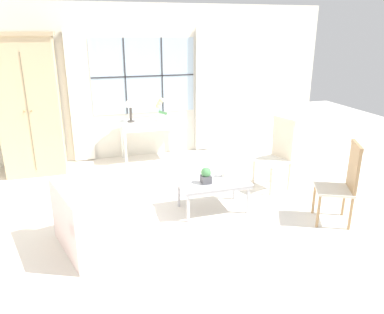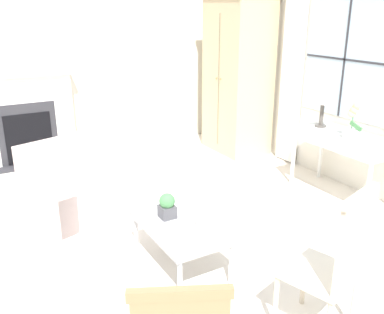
% 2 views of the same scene
% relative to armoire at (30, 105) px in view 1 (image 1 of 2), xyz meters
% --- Properties ---
extents(ground_plane, '(14.00, 14.00, 0.00)m').
position_rel_armoire_xyz_m(ground_plane, '(1.98, -2.62, -1.16)').
color(ground_plane, silver).
extents(wall_back_windowed, '(7.20, 0.14, 2.80)m').
position_rel_armoire_xyz_m(wall_back_windowed, '(1.98, 0.40, 0.22)').
color(wall_back_windowed, silver).
rests_on(wall_back_windowed, ground_plane).
extents(armoire, '(1.02, 0.72, 2.32)m').
position_rel_armoire_xyz_m(armoire, '(0.00, 0.00, 0.00)').
color(armoire, tan).
rests_on(armoire, ground_plane).
extents(console_table, '(1.19, 0.55, 0.75)m').
position_rel_armoire_xyz_m(console_table, '(2.06, 0.04, -0.50)').
color(console_table, white).
rests_on(console_table, ground_plane).
extents(table_lamp, '(0.28, 0.28, 0.46)m').
position_rel_armoire_xyz_m(table_lamp, '(1.66, 0.05, -0.06)').
color(table_lamp, '#4C4742').
rests_on(table_lamp, console_table).
extents(potted_orchid, '(0.22, 0.17, 0.43)m').
position_rel_armoire_xyz_m(potted_orchid, '(2.18, -0.03, -0.24)').
color(potted_orchid, white).
rests_on(potted_orchid, console_table).
extents(armchair_upholstered, '(1.10, 1.17, 0.75)m').
position_rel_armoire_xyz_m(armchair_upholstered, '(0.89, -2.72, -0.90)').
color(armchair_upholstered, beige).
rests_on(armchair_upholstered, ground_plane).
extents(side_chair_wooden, '(0.55, 0.55, 1.09)m').
position_rel_armoire_xyz_m(side_chair_wooden, '(3.63, -1.81, -0.56)').
color(side_chair_wooden, white).
rests_on(side_chair_wooden, ground_plane).
extents(accent_chair_wooden, '(0.59, 0.59, 1.06)m').
position_rel_armoire_xyz_m(accent_chair_wooden, '(3.86, -3.06, -0.58)').
color(accent_chair_wooden, beige).
rests_on(accent_chair_wooden, ground_plane).
extents(coffee_table, '(0.93, 0.56, 0.43)m').
position_rel_armoire_xyz_m(coffee_table, '(2.41, -2.28, -0.78)').
color(coffee_table, '#BCBCC1').
rests_on(coffee_table, ground_plane).
extents(potted_plant_small, '(0.13, 0.13, 0.22)m').
position_rel_armoire_xyz_m(potted_plant_small, '(2.29, -2.33, -0.62)').
color(potted_plant_small, '#4C4C51').
rests_on(potted_plant_small, coffee_table).
extents(pillar_candle, '(0.12, 0.12, 0.15)m').
position_rel_armoire_xyz_m(pillar_candle, '(2.61, -2.19, -0.66)').
color(pillar_candle, silver).
rests_on(pillar_candle, coffee_table).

